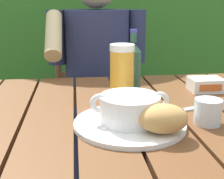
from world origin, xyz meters
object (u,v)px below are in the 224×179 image
at_px(bread_roll, 163,119).
at_px(butter_tub, 206,85).
at_px(chair_near_diner, 96,105).
at_px(serving_plate, 130,123).
at_px(person_eating, 97,69).
at_px(table_knife, 181,110).
at_px(soup_bowl, 130,108).
at_px(beer_glass, 122,72).
at_px(water_glass_small, 208,112).
at_px(beer_bottle, 133,66).

relative_size(bread_roll, butter_tub, 1.07).
bearing_deg(chair_near_diner, serving_plate, -88.61).
relative_size(chair_near_diner, person_eating, 0.76).
height_order(serving_plate, table_knife, serving_plate).
height_order(chair_near_diner, table_knife, chair_near_diner).
xyz_separation_m(soup_bowl, butter_tub, (0.32, 0.28, -0.03)).
bearing_deg(person_eating, table_knife, -74.24).
bearing_deg(table_knife, bread_roll, -122.26).
distance_m(soup_bowl, beer_glass, 0.24).
bearing_deg(water_glass_small, chair_near_diner, 103.05).
relative_size(person_eating, beer_glass, 6.79).
bearing_deg(water_glass_small, butter_tub, 67.76).
bearing_deg(bread_roll, serving_plate, 130.60).
xyz_separation_m(soup_bowl, bread_roll, (0.07, -0.08, -0.00)).
xyz_separation_m(bread_roll, butter_tub, (0.26, 0.36, -0.02)).
bearing_deg(person_eating, bread_roll, -83.81).
xyz_separation_m(bread_roll, beer_bottle, (0.00, 0.39, 0.04)).
xyz_separation_m(person_eating, soup_bowl, (0.03, -0.77, 0.07)).
bearing_deg(beer_glass, butter_tub, 8.18).
xyz_separation_m(chair_near_diner, beer_bottle, (0.09, -0.66, 0.37)).
bearing_deg(butter_tub, table_knife, -128.53).
bearing_deg(water_glass_small, beer_glass, 127.25).
bearing_deg(bread_roll, table_knife, 57.74).
height_order(beer_bottle, table_knife, beer_bottle).
bearing_deg(chair_near_diner, soup_bowl, -88.61).
xyz_separation_m(chair_near_diner, water_glass_small, (0.23, -0.99, 0.31)).
xyz_separation_m(chair_near_diner, butter_tub, (0.35, -0.69, 0.30)).
bearing_deg(water_glass_small, person_eating, 106.40).
relative_size(person_eating, serving_plate, 4.17).
relative_size(serving_plate, beer_glass, 1.63).
height_order(bread_roll, butter_tub, bread_roll).
bearing_deg(bread_roll, soup_bowl, 130.60).
bearing_deg(chair_near_diner, butter_tub, -63.29).
xyz_separation_m(soup_bowl, table_knife, (0.17, 0.09, -0.04)).
relative_size(butter_tub, table_knife, 0.78).
xyz_separation_m(chair_near_diner, table_knife, (0.19, -0.89, 0.28)).
xyz_separation_m(bread_roll, water_glass_small, (0.14, 0.07, -0.01)).
height_order(serving_plate, butter_tub, butter_tub).
relative_size(water_glass_small, butter_tub, 0.63).
distance_m(person_eating, water_glass_small, 0.82).
bearing_deg(butter_tub, serving_plate, -139.00).
xyz_separation_m(bread_roll, table_knife, (0.10, 0.16, -0.04)).
relative_size(soup_bowl, table_knife, 1.39).
distance_m(soup_bowl, water_glass_small, 0.21).
height_order(serving_plate, bread_roll, bread_roll).
distance_m(water_glass_small, table_knife, 0.11).
relative_size(chair_near_diner, table_knife, 6.19).
xyz_separation_m(chair_near_diner, bread_roll, (0.09, -1.05, 0.32)).
relative_size(person_eating, beer_bottle, 5.55).
relative_size(soup_bowl, butter_tub, 1.79).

